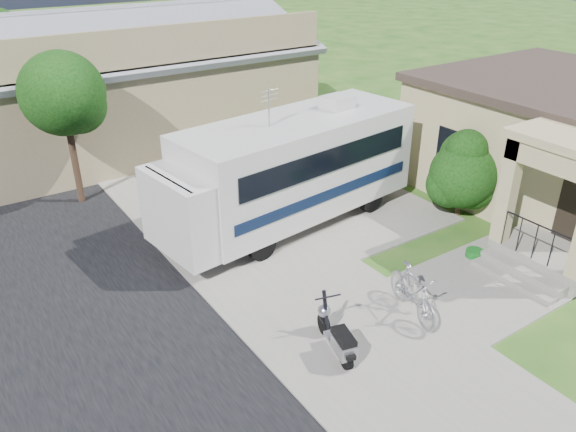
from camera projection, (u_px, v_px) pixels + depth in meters
ground at (369, 304)px, 12.62m from camera, size 120.00×120.00×0.00m
sidewalk_slab at (155, 171)px, 19.48m from camera, size 4.00×80.00×0.06m
driveway_slab at (306, 212)px, 16.67m from camera, size 7.00×6.00×0.05m
walk_slab at (492, 281)px, 13.36m from camera, size 4.00×3.00×0.05m
house at (559, 138)px, 17.29m from camera, size 9.47×7.80×3.54m
warehouse at (135, 87)px, 22.01m from camera, size 12.50×8.40×5.04m
street_tree_a at (66, 97)px, 15.96m from camera, size 2.44×2.40×4.58m
street_tree_b at (1, 40)px, 23.27m from camera, size 2.44×2.40×4.73m
motorhome at (290, 167)px, 15.35m from camera, size 7.93×3.36×3.94m
shrub at (463, 171)px, 16.04m from camera, size 2.12×2.02×2.60m
scooter at (337, 336)px, 10.89m from camera, size 0.71×1.54×1.03m
bicycle at (412, 295)px, 11.96m from camera, size 0.99×1.94×1.12m
garden_hose at (474, 255)px, 14.32m from camera, size 0.45×0.45×0.20m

